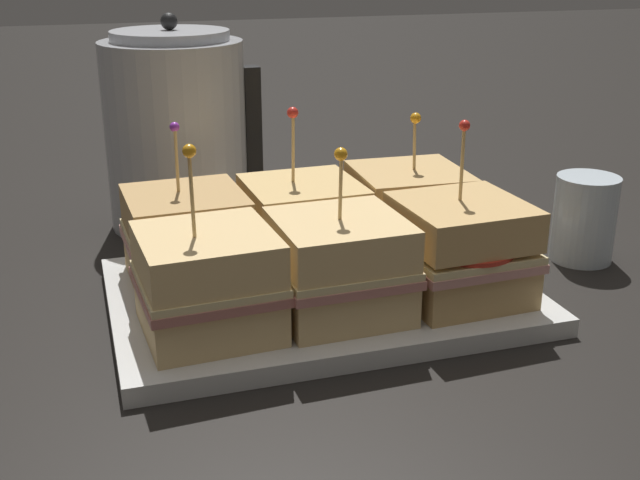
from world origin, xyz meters
TOP-DOWN VIEW (x-y plane):
  - ground_plane at (0.00, 0.00)m, footprint 6.00×6.00m
  - serving_platter at (0.00, 0.00)m, footprint 0.40×0.28m
  - sandwich_front_left at (-0.12, -0.06)m, footprint 0.12×0.12m
  - sandwich_front_center at (0.00, -0.06)m, footprint 0.12×0.12m
  - sandwich_front_right at (0.12, -0.06)m, footprint 0.12×0.12m
  - sandwich_back_left at (-0.12, 0.06)m, footprint 0.12×0.12m
  - sandwich_back_center at (-0.00, 0.06)m, footprint 0.12×0.12m
  - sandwich_back_right at (0.12, 0.06)m, footprint 0.12×0.12m
  - kettle_steel at (-0.09, 0.29)m, footprint 0.19×0.17m
  - drinking_glass at (0.31, 0.03)m, footprint 0.07×0.07m

SIDE VIEW (x-z plane):
  - ground_plane at x=0.00m, z-range 0.00..0.00m
  - serving_platter at x=0.00m, z-range 0.00..0.02m
  - drinking_glass at x=0.31m, z-range 0.00..0.10m
  - sandwich_back_left at x=-0.12m, z-range -0.02..0.14m
  - sandwich_front_center at x=0.00m, z-range -0.01..0.14m
  - sandwich_back_center at x=0.00m, z-range -0.02..0.15m
  - sandwich_front_left at x=-0.12m, z-range -0.02..0.15m
  - sandwich_back_right at x=0.12m, z-range -0.01..0.14m
  - sandwich_front_right at x=0.12m, z-range -0.02..0.15m
  - kettle_steel at x=-0.09m, z-range -0.01..0.25m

